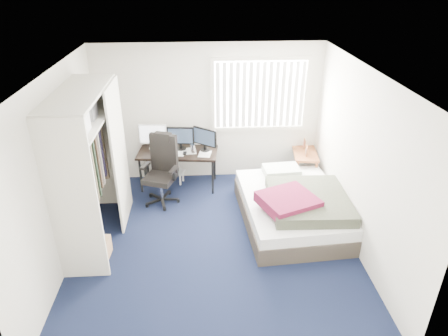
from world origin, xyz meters
TOP-DOWN VIEW (x-y plane):
  - ground at (0.00, 0.00)m, footprint 4.20×4.20m
  - room_shell at (0.00, 0.00)m, footprint 4.20×4.20m
  - window_assembly at (0.90, 2.04)m, footprint 1.72×0.09m
  - closet at (-1.67, 0.27)m, footprint 0.64×1.84m
  - desk at (-0.57, 1.76)m, footprint 1.45×0.79m
  - office_chair at (-0.83, 1.24)m, footprint 0.72×0.72m
  - footstool at (-0.64, 1.85)m, footprint 0.35×0.31m
  - nightstand at (1.75, 1.85)m, footprint 0.51×0.88m
  - bed at (1.27, 0.44)m, footprint 1.67×2.14m
  - pine_box at (-1.65, -0.20)m, footprint 0.37×0.28m

SIDE VIEW (x-z plane):
  - ground at x=0.00m, z-range 0.00..0.00m
  - pine_box at x=-1.65m, z-range 0.00..0.27m
  - footstool at x=-0.64m, z-range 0.06..0.30m
  - bed at x=1.27m, z-range -0.05..0.62m
  - office_chair at x=-0.83m, z-range -0.14..1.06m
  - nightstand at x=1.75m, z-range 0.13..0.88m
  - desk at x=-0.57m, z-range 0.15..1.30m
  - closet at x=-1.67m, z-range 0.24..2.46m
  - room_shell at x=0.00m, z-range -0.59..3.61m
  - window_assembly at x=0.90m, z-range 0.94..2.26m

